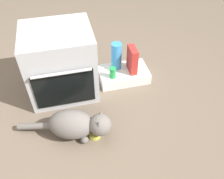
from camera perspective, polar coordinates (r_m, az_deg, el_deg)
ground at (r=2.27m, az=-10.88°, el=-7.26°), size 8.00×8.00×0.00m
oven at (r=2.34m, az=-12.24°, el=6.26°), size 0.64×0.61×0.69m
pantry_cabinet at (r=2.60m, az=2.79°, el=3.67°), size 0.53×0.32×0.11m
food_bowl at (r=2.11m, az=-4.25°, el=-10.50°), size 0.11×0.11×0.08m
cat at (r=2.04m, az=-8.45°, el=-8.30°), size 0.80×0.36×0.28m
cereal_box at (r=2.49m, az=4.91°, el=7.14°), size 0.07×0.18×0.28m
water_bottle at (r=2.51m, az=1.06°, el=8.05°), size 0.11×0.11×0.30m
soda_can at (r=2.44m, az=0.16°, el=4.07°), size 0.07×0.07×0.12m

